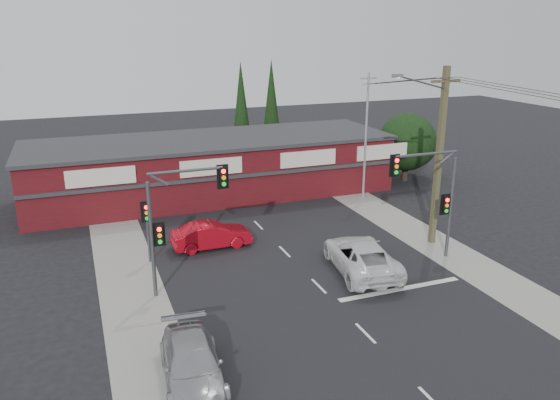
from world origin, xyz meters
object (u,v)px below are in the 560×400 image
object	(u,v)px
silver_suv	(192,364)
white_suv	(361,256)
red_sedan	(211,235)
shop_building	(212,166)
utility_pole	(438,152)

from	to	relation	value
silver_suv	white_suv	bearing A→B (deg)	35.76
silver_suv	red_sedan	world-z (taller)	red_sedan
shop_building	silver_suv	bearing A→B (deg)	-105.92
red_sedan	utility_pole	distance (m)	13.41
white_suv	shop_building	bearing A→B (deg)	-67.62
silver_suv	red_sedan	bearing A→B (deg)	77.53
white_suv	silver_suv	size ratio (longest dim) A/B	1.19
silver_suv	utility_pole	distance (m)	18.17
red_sedan	shop_building	size ratio (longest dim) A/B	0.16
red_sedan	utility_pole	world-z (taller)	utility_pole
white_suv	red_sedan	xyz separation A→B (m)	(-6.37, 5.77, -0.09)
silver_suv	utility_pole	size ratio (longest dim) A/B	0.50
red_sedan	silver_suv	bearing A→B (deg)	162.01
shop_building	utility_pole	xyz separation A→B (m)	(9.36, -14.00, 3.26)
white_suv	red_sedan	bearing A→B (deg)	-33.00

